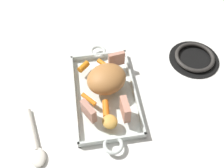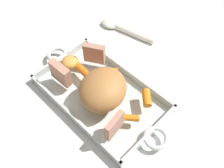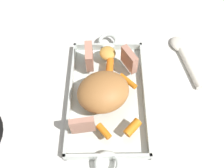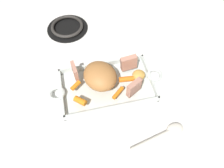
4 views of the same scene
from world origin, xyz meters
TOP-DOWN VIEW (x-y plane):
  - ground_plane at (0.00, 0.00)m, footprint 1.83×1.83m
  - roasting_dish at (0.00, 0.00)m, footprint 0.46×0.22m
  - pork_roast at (0.02, -0.01)m, footprint 0.16×0.17m
  - roast_slice_thin at (-0.10, -0.05)m, footprint 0.07×0.03m
  - roast_slice_thick at (-0.09, 0.06)m, footprint 0.06×0.05m
  - roast_slice_outer at (0.11, -0.06)m, footprint 0.02×0.06m
  - baby_carrot_northeast at (-0.03, 0.06)m, footprint 0.05×0.05m
  - baby_carrot_long at (0.11, 0.06)m, footprint 0.05×0.05m
  - baby_carrot_center_right at (-0.08, 0.01)m, footprint 0.06×0.03m
  - baby_carrot_southeast at (0.12, -0.01)m, footprint 0.04×0.04m
  - potato_golden_small at (-0.13, 0.00)m, footprint 0.07×0.07m
  - serving_spoon at (-0.15, 0.24)m, footprint 0.21×0.08m

SIDE VIEW (x-z plane):
  - ground_plane at x=0.00m, z-range 0.00..0.00m
  - roasting_dish at x=0.00m, z-range -0.01..0.02m
  - serving_spoon at x=-0.15m, z-range 0.00..0.02m
  - baby_carrot_northeast at x=-0.03m, z-range 0.03..0.05m
  - baby_carrot_southeast at x=0.12m, z-range 0.03..0.05m
  - baby_carrot_center_right at x=-0.08m, z-range 0.03..0.05m
  - baby_carrot_long at x=0.11m, z-range 0.03..0.06m
  - potato_golden_small at x=-0.13m, z-range 0.03..0.06m
  - roast_slice_outer at x=0.11m, z-range 0.03..0.09m
  - roast_slice_thick at x=-0.09m, z-range 0.03..0.09m
  - roast_slice_thin at x=-0.10m, z-range 0.03..0.10m
  - pork_roast at x=0.02m, z-range 0.03..0.11m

